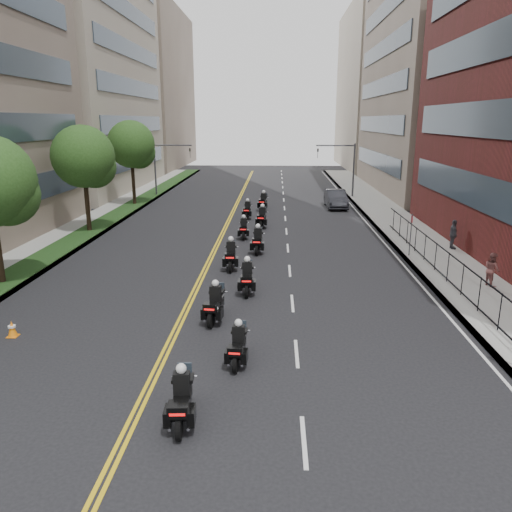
{
  "coord_description": "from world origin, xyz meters",
  "views": [
    {
      "loc": [
        2.42,
        -11.13,
        7.97
      ],
      "look_at": [
        1.44,
        12.98,
        1.37
      ],
      "focal_mm": 35.0,
      "sensor_mm": 36.0,
      "label": 1
    }
  ],
  "objects_px": {
    "motorcycle_9": "(263,202)",
    "pedestrian_c": "(453,234)",
    "motorcycle_0": "(182,401)",
    "motorcycle_1": "(238,346)",
    "motorcycle_8": "(247,211)",
    "motorcycle_3": "(247,279)",
    "motorcycle_7": "(262,218)",
    "motorcycle_6": "(244,229)",
    "motorcycle_2": "(215,305)",
    "motorcycle_4": "(231,256)",
    "traffic_cone": "(12,329)",
    "motorcycle_5": "(258,241)",
    "pedestrian_b": "(492,269)",
    "parked_sedan": "(336,199)"
  },
  "relations": [
    {
      "from": "motorcycle_9",
      "to": "pedestrian_c",
      "type": "xyz_separation_m",
      "value": [
        12.24,
        -14.16,
        0.35
      ]
    },
    {
      "from": "motorcycle_0",
      "to": "motorcycle_1",
      "type": "height_order",
      "value": "motorcycle_0"
    },
    {
      "from": "motorcycle_1",
      "to": "motorcycle_8",
      "type": "xyz_separation_m",
      "value": [
        -1.16,
        25.7,
        0.04
      ]
    },
    {
      "from": "motorcycle_3",
      "to": "motorcycle_7",
      "type": "bearing_deg",
      "value": 87.73
    },
    {
      "from": "motorcycle_3",
      "to": "motorcycle_6",
      "type": "bearing_deg",
      "value": 93.38
    },
    {
      "from": "motorcycle_7",
      "to": "motorcycle_2",
      "type": "bearing_deg",
      "value": -89.4
    },
    {
      "from": "motorcycle_4",
      "to": "motorcycle_6",
      "type": "bearing_deg",
      "value": 86.16
    },
    {
      "from": "motorcycle_0",
      "to": "pedestrian_c",
      "type": "height_order",
      "value": "pedestrian_c"
    },
    {
      "from": "traffic_cone",
      "to": "motorcycle_5",
      "type": "bearing_deg",
      "value": 55.35
    },
    {
      "from": "motorcycle_0",
      "to": "motorcycle_7",
      "type": "bearing_deg",
      "value": 83.05
    },
    {
      "from": "motorcycle_1",
      "to": "motorcycle_9",
      "type": "height_order",
      "value": "motorcycle_9"
    },
    {
      "from": "motorcycle_0",
      "to": "pedestrian_c",
      "type": "relative_size",
      "value": 1.25
    },
    {
      "from": "motorcycle_1",
      "to": "motorcycle_9",
      "type": "xyz_separation_m",
      "value": [
        0.06,
        29.67,
        0.11
      ]
    },
    {
      "from": "motorcycle_8",
      "to": "motorcycle_3",
      "type": "bearing_deg",
      "value": -83.83
    },
    {
      "from": "motorcycle_5",
      "to": "motorcycle_3",
      "type": "bearing_deg",
      "value": -89.5
    },
    {
      "from": "motorcycle_3",
      "to": "motorcycle_8",
      "type": "xyz_separation_m",
      "value": [
        -1.05,
        18.53,
        -0.04
      ]
    },
    {
      "from": "motorcycle_1",
      "to": "motorcycle_5",
      "type": "height_order",
      "value": "motorcycle_5"
    },
    {
      "from": "motorcycle_5",
      "to": "motorcycle_9",
      "type": "xyz_separation_m",
      "value": [
        -0.05,
        15.04,
        0.01
      ]
    },
    {
      "from": "motorcycle_3",
      "to": "motorcycle_4",
      "type": "relative_size",
      "value": 0.97
    },
    {
      "from": "motorcycle_1",
      "to": "motorcycle_5",
      "type": "relative_size",
      "value": 0.86
    },
    {
      "from": "motorcycle_5",
      "to": "pedestrian_b",
      "type": "height_order",
      "value": "same"
    },
    {
      "from": "motorcycle_3",
      "to": "motorcycle_9",
      "type": "relative_size",
      "value": 0.97
    },
    {
      "from": "motorcycle_0",
      "to": "motorcycle_9",
      "type": "bearing_deg",
      "value": 83.95
    },
    {
      "from": "motorcycle_2",
      "to": "motorcycle_4",
      "type": "height_order",
      "value": "motorcycle_4"
    },
    {
      "from": "parked_sedan",
      "to": "motorcycle_3",
      "type": "bearing_deg",
      "value": -107.5
    },
    {
      "from": "pedestrian_c",
      "to": "motorcycle_5",
      "type": "bearing_deg",
      "value": 94.89
    },
    {
      "from": "motorcycle_9",
      "to": "pedestrian_b",
      "type": "distance_m",
      "value": 24.37
    },
    {
      "from": "motorcycle_1",
      "to": "traffic_cone",
      "type": "bearing_deg",
      "value": 172.12
    },
    {
      "from": "motorcycle_6",
      "to": "parked_sedan",
      "type": "relative_size",
      "value": 0.44
    },
    {
      "from": "pedestrian_c",
      "to": "motorcycle_6",
      "type": "bearing_deg",
      "value": 78.32
    },
    {
      "from": "motorcycle_3",
      "to": "motorcycle_0",
      "type": "bearing_deg",
      "value": -97.33
    },
    {
      "from": "motorcycle_4",
      "to": "motorcycle_6",
      "type": "height_order",
      "value": "motorcycle_4"
    },
    {
      "from": "motorcycle_2",
      "to": "traffic_cone",
      "type": "distance_m",
      "value": 7.76
    },
    {
      "from": "motorcycle_1",
      "to": "motorcycle_6",
      "type": "relative_size",
      "value": 0.94
    },
    {
      "from": "motorcycle_6",
      "to": "motorcycle_9",
      "type": "bearing_deg",
      "value": 82.63
    },
    {
      "from": "pedestrian_b",
      "to": "pedestrian_c",
      "type": "xyz_separation_m",
      "value": [
        0.58,
        7.23,
        0.1
      ]
    },
    {
      "from": "motorcycle_6",
      "to": "motorcycle_8",
      "type": "height_order",
      "value": "motorcycle_8"
    },
    {
      "from": "motorcycle_0",
      "to": "motorcycle_7",
      "type": "height_order",
      "value": "motorcycle_7"
    },
    {
      "from": "motorcycle_5",
      "to": "traffic_cone",
      "type": "relative_size",
      "value": 3.84
    },
    {
      "from": "pedestrian_b",
      "to": "parked_sedan",
      "type": "bearing_deg",
      "value": -2.53
    },
    {
      "from": "parked_sedan",
      "to": "traffic_cone",
      "type": "relative_size",
      "value": 7.92
    },
    {
      "from": "pedestrian_c",
      "to": "motorcycle_1",
      "type": "bearing_deg",
      "value": 142.36
    },
    {
      "from": "motorcycle_1",
      "to": "motorcycle_9",
      "type": "distance_m",
      "value": 29.67
    },
    {
      "from": "motorcycle_2",
      "to": "motorcycle_6",
      "type": "distance_m",
      "value": 14.81
    },
    {
      "from": "motorcycle_0",
      "to": "motorcycle_3",
      "type": "bearing_deg",
      "value": 80.09
    },
    {
      "from": "motorcycle_6",
      "to": "motorcycle_7",
      "type": "distance_m",
      "value": 3.89
    },
    {
      "from": "motorcycle_0",
      "to": "motorcycle_3",
      "type": "relative_size",
      "value": 0.96
    },
    {
      "from": "motorcycle_1",
      "to": "pedestrian_c",
      "type": "relative_size",
      "value": 1.14
    },
    {
      "from": "motorcycle_2",
      "to": "motorcycle_0",
      "type": "bearing_deg",
      "value": -83.64
    },
    {
      "from": "motorcycle_2",
      "to": "motorcycle_4",
      "type": "relative_size",
      "value": 0.95
    }
  ]
}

